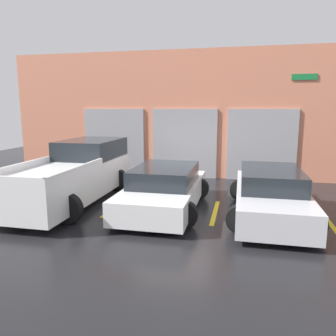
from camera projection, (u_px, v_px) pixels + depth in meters
ground_plane at (175, 195)px, 10.83m from camera, size 28.00×28.00×0.00m
shophouse_building at (190, 116)px, 13.54m from camera, size 15.56×0.68×5.14m
pickup_truck at (75, 174)px, 10.05m from camera, size 2.38×5.42×1.79m
sedan_white at (164, 189)px, 9.25m from camera, size 2.27×4.32×1.21m
sedan_side at (270, 194)px, 8.64m from camera, size 2.18×4.53×1.25m
parking_stripe_far_left at (30, 200)px, 10.24m from camera, size 0.12×2.20×0.01m
parking_stripe_left at (117, 206)px, 9.63m from camera, size 0.12×2.20×0.01m
parking_stripe_centre at (215, 212)px, 9.02m from camera, size 0.12×2.20×0.01m
parking_stripe_right at (327, 220)px, 8.41m from camera, size 0.12×2.20×0.01m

